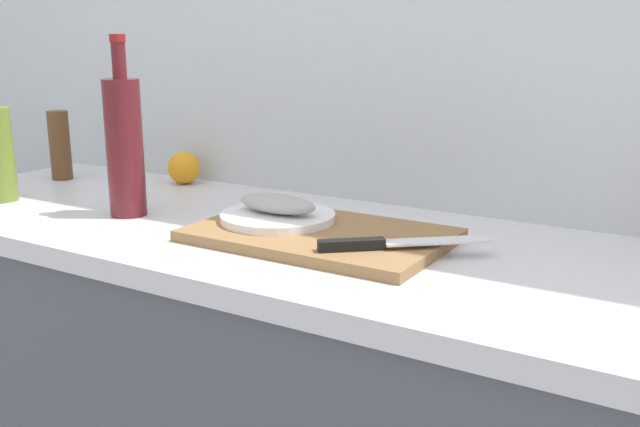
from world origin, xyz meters
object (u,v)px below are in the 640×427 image
object	(u,v)px
fish_fillet	(278,204)
orange_0	(184,168)
wine_bottle	(125,145)
pepper_mill	(60,145)
chef_knife	(383,243)
cutting_board	(320,235)
white_plate	(278,217)

from	to	relation	value
fish_fillet	orange_0	bearing A→B (deg)	151.52
wine_bottle	pepper_mill	size ratio (longest dim) A/B	2.07
fish_fillet	orange_0	distance (m)	0.51
fish_fillet	pepper_mill	distance (m)	0.77
wine_bottle	orange_0	xyz separation A→B (m)	(-0.12, 0.30, -0.11)
fish_fillet	pepper_mill	world-z (taller)	pepper_mill
chef_knife	orange_0	bearing A→B (deg)	116.41
cutting_board	orange_0	size ratio (longest dim) A/B	5.66
wine_bottle	orange_0	bearing A→B (deg)	111.23
wine_bottle	pepper_mill	distance (m)	0.47
chef_knife	fish_fillet	bearing A→B (deg)	126.51
chef_knife	white_plate	bearing A→B (deg)	126.51
chef_knife	wine_bottle	xyz separation A→B (m)	(-0.58, 0.00, 0.12)
pepper_mill	orange_0	bearing A→B (deg)	20.85
wine_bottle	pepper_mill	bearing A→B (deg)	156.77
cutting_board	orange_0	distance (m)	0.61
orange_0	wine_bottle	bearing A→B (deg)	-68.77
white_plate	chef_knife	size ratio (longest dim) A/B	0.91
fish_fillet	orange_0	xyz separation A→B (m)	(-0.45, 0.24, -0.01)
chef_knife	cutting_board	bearing A→B (deg)	122.51
cutting_board	pepper_mill	size ratio (longest dim) A/B	2.58
white_plate	orange_0	bearing A→B (deg)	151.52
fish_fillet	white_plate	bearing A→B (deg)	180.00
fish_fillet	pepper_mill	xyz separation A→B (m)	(-0.76, 0.13, 0.03)
chef_knife	orange_0	distance (m)	0.76
orange_0	pepper_mill	distance (m)	0.33
orange_0	white_plate	bearing A→B (deg)	-28.48
cutting_board	wine_bottle	bearing A→B (deg)	-174.29
cutting_board	white_plate	world-z (taller)	white_plate
cutting_board	pepper_mill	world-z (taller)	pepper_mill
fish_fillet	wine_bottle	distance (m)	0.35
wine_bottle	orange_0	size ratio (longest dim) A/B	4.55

